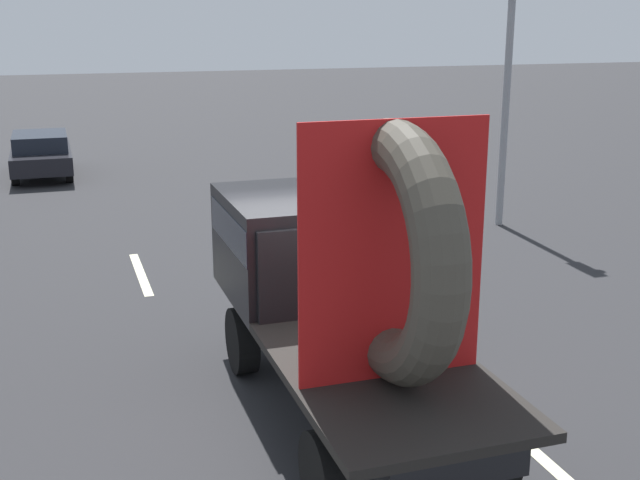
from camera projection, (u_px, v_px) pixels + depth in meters
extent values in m
plane|color=#28282B|center=(340.00, 389.00, 10.28)|extent=(120.00, 120.00, 0.00)
cylinder|color=black|center=(242.00, 340.00, 10.68)|extent=(0.28, 0.88, 0.88)
cylinder|color=black|center=(363.00, 325.00, 11.20)|extent=(0.28, 0.88, 0.88)
cylinder|color=black|center=(326.00, 476.00, 7.54)|extent=(0.28, 0.88, 0.88)
cylinder|color=black|center=(489.00, 447.00, 8.05)|extent=(0.28, 0.88, 0.88)
cube|color=black|center=(347.00, 350.00, 9.28)|extent=(1.30, 5.52, 0.25)
cube|color=black|center=(304.00, 245.00, 10.61)|extent=(2.00, 2.16, 1.35)
cube|color=black|center=(305.00, 223.00, 10.48)|extent=(2.02, 2.05, 0.44)
cube|color=black|center=(384.00, 374.00, 8.25)|extent=(2.00, 3.37, 0.10)
cube|color=black|center=(332.00, 271.00, 9.58)|extent=(1.80, 0.08, 1.10)
torus|color=#474238|center=(393.00, 253.00, 7.76)|extent=(0.51, 2.55, 2.55)
cube|color=red|center=(393.00, 253.00, 7.76)|extent=(1.90, 0.03, 2.55)
cylinder|color=black|center=(17.00, 160.00, 24.71)|extent=(0.20, 0.59, 0.59)
cylinder|color=black|center=(67.00, 158.00, 25.14)|extent=(0.20, 0.59, 0.59)
cylinder|color=black|center=(15.00, 175.00, 22.45)|extent=(0.20, 0.59, 0.59)
cylinder|color=black|center=(69.00, 172.00, 22.88)|extent=(0.20, 0.59, 0.59)
cube|color=black|center=(41.00, 157.00, 23.73)|extent=(1.66, 3.86, 0.51)
cube|color=black|center=(40.00, 141.00, 23.51)|extent=(1.49, 2.16, 0.46)
cylinder|color=gray|center=(505.00, 113.00, 17.68)|extent=(0.16, 0.16, 5.00)
cube|color=beige|center=(141.00, 274.00, 14.84)|extent=(0.16, 2.61, 0.01)
cube|color=beige|center=(322.00, 263.00, 15.47)|extent=(0.16, 2.87, 0.01)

